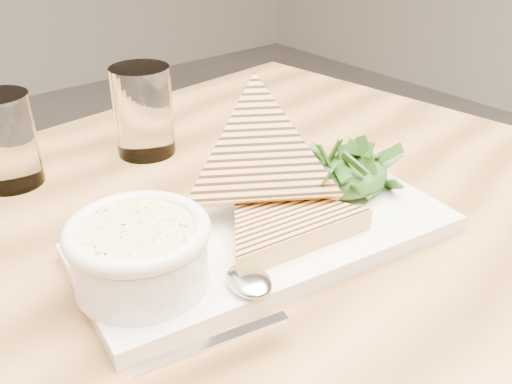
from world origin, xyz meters
TOP-DOWN VIEW (x-y plane):
  - table_top at (-0.14, 0.19)m, footprint 1.25×0.90m
  - table_leg_br at (0.40, 0.53)m, footprint 0.06×0.06m
  - platter at (-0.02, 0.17)m, footprint 0.38×0.21m
  - soup_bowl at (-0.15, 0.17)m, footprint 0.11×0.11m
  - soup at (-0.15, 0.17)m, footprint 0.09×0.09m
  - bowl_rim at (-0.15, 0.17)m, footprint 0.12×0.12m
  - sandwich_flat at (-0.01, 0.16)m, footprint 0.19×0.19m
  - sandwich_lean at (0.00, 0.21)m, footprint 0.25×0.25m
  - salad_base at (0.10, 0.17)m, footprint 0.09×0.07m
  - arugula_pile at (0.10, 0.17)m, footprint 0.11×0.10m
  - spoon_bowl at (-0.09, 0.11)m, footprint 0.05×0.06m
  - spoon_handle at (-0.15, 0.08)m, footprint 0.12×0.03m
  - glass_near at (-0.17, 0.46)m, footprint 0.07×0.07m
  - glass_far at (-0.00, 0.43)m, footprint 0.07×0.07m

SIDE VIEW (x-z plane):
  - table_leg_br at x=0.40m, z-range 0.00..0.72m
  - table_top at x=-0.14m, z-range 0.72..0.76m
  - platter at x=-0.02m, z-range 0.76..0.78m
  - spoon_handle at x=-0.15m, z-range 0.78..0.78m
  - spoon_bowl at x=-0.09m, z-range 0.78..0.79m
  - sandwich_flat at x=-0.01m, z-range 0.78..0.80m
  - salad_base at x=0.10m, z-range 0.78..0.81m
  - soup_bowl at x=-0.15m, z-range 0.78..0.82m
  - arugula_pile at x=0.10m, z-range 0.78..0.83m
  - glass_near at x=-0.17m, z-range 0.76..0.87m
  - glass_far at x=0.00m, z-range 0.76..0.87m
  - soup at x=-0.15m, z-range 0.82..0.83m
  - bowl_rim at x=-0.15m, z-range 0.82..0.84m
  - sandwich_lean at x=0.00m, z-range 0.74..0.93m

